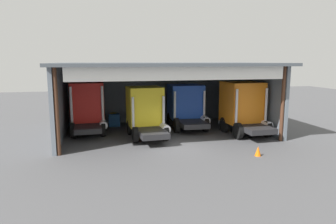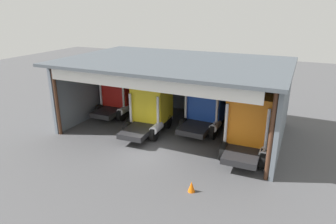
{
  "view_description": "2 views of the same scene",
  "coord_description": "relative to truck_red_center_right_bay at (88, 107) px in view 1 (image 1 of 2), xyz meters",
  "views": [
    {
      "loc": [
        -4.9,
        -17.79,
        5.33
      ],
      "look_at": [
        0.0,
        3.18,
        1.75
      ],
      "focal_mm": 32.85,
      "sensor_mm": 36.0,
      "label": 1
    },
    {
      "loc": [
        8.08,
        -14.42,
        8.63
      ],
      "look_at": [
        0.0,
        3.18,
        1.75
      ],
      "focal_mm": 31.65,
      "sensor_mm": 36.0,
      "label": 2
    }
  ],
  "objects": [
    {
      "name": "truck_blue_center_left_bay",
      "position": [
        7.64,
        -0.12,
        -0.13
      ],
      "size": [
        2.78,
        4.94,
        3.47
      ],
      "rotation": [
        0.0,
        0.0,
        -0.03
      ],
      "color": "#1E47B7",
      "rests_on": "ground"
    },
    {
      "name": "truck_yellow_left_bay",
      "position": [
        4.04,
        -2.06,
        -0.13
      ],
      "size": [
        2.67,
        5.12,
        3.53
      ],
      "rotation": [
        0.0,
        0.0,
        0.05
      ],
      "color": "yellow",
      "rests_on": "ground"
    },
    {
      "name": "tool_cart",
      "position": [
        2.03,
        1.92,
        -1.48
      ],
      "size": [
        0.9,
        0.6,
        1.0
      ],
      "primitive_type": "cube",
      "color": "#1E59A5",
      "rests_on": "ground"
    },
    {
      "name": "truck_orange_center_bay",
      "position": [
        11.21,
        -2.86,
        0.05
      ],
      "size": [
        2.79,
        4.73,
        3.81
      ],
      "rotation": [
        0.0,
        0.0,
        0.02
      ],
      "color": "orange",
      "rests_on": "ground"
    },
    {
      "name": "workshop_shed",
      "position": [
        5.59,
        -0.28,
        1.67
      ],
      "size": [
        15.34,
        10.09,
        5.21
      ],
      "color": "slate",
      "rests_on": "ground"
    },
    {
      "name": "traffic_cone",
      "position": [
        9.51,
        -8.19,
        -1.7
      ],
      "size": [
        0.36,
        0.36,
        0.56
      ],
      "primitive_type": "cone",
      "color": "orange",
      "rests_on": "ground"
    },
    {
      "name": "truck_red_center_right_bay",
      "position": [
        0.0,
        0.0,
        0.0
      ],
      "size": [
        2.62,
        4.61,
        3.77
      ],
      "rotation": [
        0.0,
        0.0,
        0.02
      ],
      "color": "red",
      "rests_on": "ground"
    },
    {
      "name": "ground_plane",
      "position": [
        5.59,
        -5.62,
        -1.98
      ],
      "size": [
        80.0,
        80.0,
        0.0
      ],
      "primitive_type": "plane",
      "color": "#4C4C4F",
      "rests_on": "ground"
    },
    {
      "name": "oil_drum",
      "position": [
        2.0,
        2.86,
        -1.51
      ],
      "size": [
        0.58,
        0.58,
        0.94
      ],
      "primitive_type": "cylinder",
      "color": "gold",
      "rests_on": "ground"
    }
  ]
}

